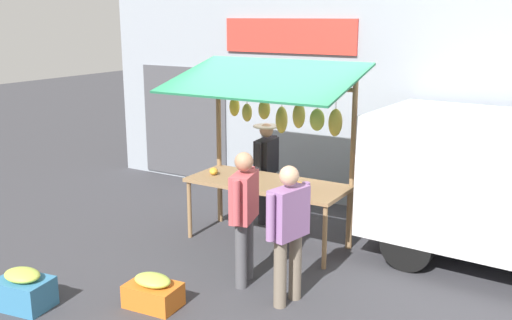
% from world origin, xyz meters
% --- Properties ---
extents(ground_plane, '(40.00, 40.00, 0.00)m').
position_xyz_m(ground_plane, '(0.00, 0.00, 0.00)').
color(ground_plane, '#38383D').
extents(street_backdrop, '(9.00, 0.30, 3.40)m').
position_xyz_m(street_backdrop, '(0.07, -2.20, 1.70)').
color(street_backdrop, '#8C939E').
rests_on(street_backdrop, ground).
extents(market_stall, '(2.50, 1.46, 2.50)m').
position_xyz_m(market_stall, '(-0.03, -0.06, 1.57)').
color(market_stall, olive).
rests_on(market_stall, ground).
extents(vendor_with_sunhat, '(0.39, 0.66, 1.53)m').
position_xyz_m(vendor_with_sunhat, '(0.44, -0.75, 0.89)').
color(vendor_with_sunhat, '#232328').
rests_on(vendor_with_sunhat, ground).
extents(shopper_with_shopping_bag, '(0.33, 0.67, 1.59)m').
position_xyz_m(shopper_with_shopping_bag, '(-0.39, 1.22, 0.91)').
color(shopper_with_shopping_bag, '#4C4C51').
rests_on(shopper_with_shopping_bag, ground).
extents(shopper_in_striped_shirt, '(0.31, 0.66, 1.56)m').
position_xyz_m(shopper_in_striped_shirt, '(-1.06, 1.40, 0.89)').
color(shopper_in_striped_shirt, '#726656').
rests_on(shopper_in_striped_shirt, ground).
extents(produce_crate_near, '(0.63, 0.49, 0.44)m').
position_xyz_m(produce_crate_near, '(1.34, 2.95, 0.20)').
color(produce_crate_near, teal).
rests_on(produce_crate_near, ground).
extents(produce_crate_side, '(0.61, 0.43, 0.37)m').
position_xyz_m(produce_crate_side, '(0.16, 2.23, 0.17)').
color(produce_crate_side, '#D1661E').
rests_on(produce_crate_side, ground).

